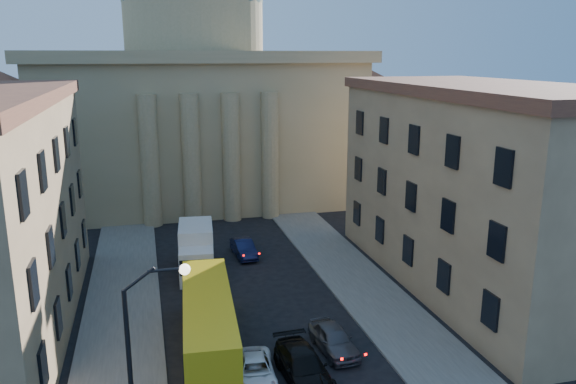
% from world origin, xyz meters
% --- Properties ---
extents(sidewalk_left, '(5.00, 60.00, 0.15)m').
position_xyz_m(sidewalk_left, '(-8.50, 18.00, 0.07)').
color(sidewalk_left, '#57544F').
rests_on(sidewalk_left, ground).
extents(sidewalk_right, '(5.00, 60.00, 0.15)m').
position_xyz_m(sidewalk_right, '(8.50, 18.00, 0.07)').
color(sidewalk_right, '#57544F').
rests_on(sidewalk_right, ground).
extents(church, '(68.02, 28.76, 36.60)m').
position_xyz_m(church, '(0.00, 55.47, 11.88)').
color(church, '#92825A').
rests_on(church, ground).
extents(building_right, '(11.60, 26.60, 14.70)m').
position_xyz_m(building_right, '(17.00, 22.00, 7.42)').
color(building_right, tan).
rests_on(building_right, ground).
extents(street_lamp, '(2.62, 0.44, 8.83)m').
position_xyz_m(street_lamp, '(-6.97, 8.00, 5.29)').
color(street_lamp, black).
rests_on(street_lamp, ground).
extents(car_left_mid, '(2.40, 4.53, 1.21)m').
position_xyz_m(car_left_mid, '(-1.52, 13.17, 0.61)').
color(car_left_mid, white).
rests_on(car_left_mid, ground).
extents(car_right_mid, '(2.46, 5.54, 1.58)m').
position_xyz_m(car_right_mid, '(0.95, 12.58, 0.79)').
color(car_right_mid, black).
rests_on(car_right_mid, ground).
extents(car_right_far, '(2.15, 4.60, 1.52)m').
position_xyz_m(car_right_far, '(3.45, 15.06, 0.76)').
color(car_right_far, '#45454A').
rests_on(car_right_far, ground).
extents(car_right_distant, '(1.82, 4.41, 1.42)m').
position_xyz_m(car_right_distant, '(1.21, 31.80, 0.71)').
color(car_right_distant, black).
rests_on(car_right_distant, ground).
extents(city_bus, '(3.58, 12.17, 3.38)m').
position_xyz_m(city_bus, '(-3.50, 16.79, 1.82)').
color(city_bus, gold).
rests_on(city_bus, ground).
extents(box_truck, '(3.17, 6.76, 3.60)m').
position_xyz_m(box_truck, '(-2.99, 29.29, 1.71)').
color(box_truck, silver).
rests_on(box_truck, ground).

